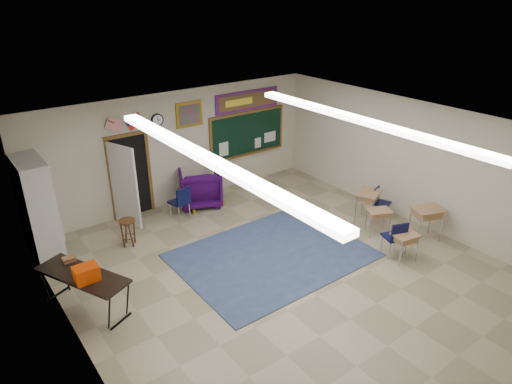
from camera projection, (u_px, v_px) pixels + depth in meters
floor at (289, 276)px, 9.29m from camera, size 9.00×9.00×0.00m
back_wall at (179, 148)px, 11.94m from camera, size 8.00×0.04×3.00m
left_wall at (78, 286)px, 6.49m from camera, size 0.04×9.00×3.00m
right_wall at (419, 165)px, 10.84m from camera, size 0.04×9.00×3.00m
ceiling at (294, 134)px, 8.04m from camera, size 8.00×9.00×0.04m
area_rug at (272, 255)px, 9.98m from camera, size 4.00×3.00×0.02m
fluorescent_strips at (294, 137)px, 8.07m from camera, size 3.86×6.00×0.10m
doorway at (129, 179)px, 11.20m from camera, size 1.10×0.89×2.16m
chalkboard at (248, 134)px, 13.13m from camera, size 2.55×0.14×1.30m
bulletin_board at (247, 101)px, 12.72m from camera, size 2.10×0.05×0.55m
framed_art_print at (189, 114)px, 11.76m from camera, size 0.75×0.05×0.65m
wall_clock at (157, 120)px, 11.27m from camera, size 0.32×0.05×0.32m
wall_flags at (124, 121)px, 10.73m from camera, size 1.16×0.06×0.70m
storage_cabinet at (38, 209)px, 9.62m from camera, size 0.59×1.25×2.20m
wingback_armchair at (200, 187)px, 12.12m from camera, size 1.41×1.43×0.99m
student_chair_reading at (179, 203)px, 11.35m from camera, size 0.52×0.52×0.90m
student_chair_desk_a at (394, 238)px, 9.82m from camera, size 0.55×0.55×0.86m
student_chair_desk_b at (382, 204)px, 11.38m from camera, size 0.52×0.52×0.81m
student_desk_front_left at (378, 221)px, 10.67m from camera, size 0.66×0.60×0.64m
student_desk_front_right at (367, 205)px, 11.25m from camera, size 0.81×0.73×0.80m
student_desk_back_left at (404, 246)px, 9.65m from camera, size 0.61×0.51×0.65m
student_desk_back_right at (426, 222)px, 10.42m from camera, size 0.80×0.71×0.81m
folding_table at (85, 290)px, 8.18m from camera, size 1.30×1.89×1.03m
wooden_stool at (128, 232)px, 10.25m from camera, size 0.36×0.36×0.64m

